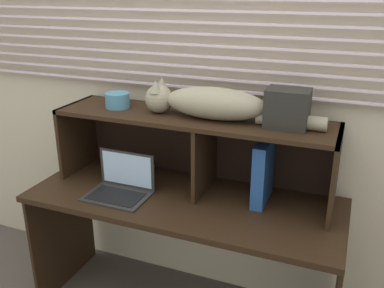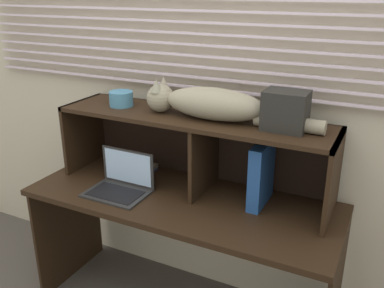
{
  "view_description": "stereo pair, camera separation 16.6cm",
  "coord_description": "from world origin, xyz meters",
  "px_view_note": "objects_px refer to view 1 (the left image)",
  "views": [
    {
      "loc": [
        0.75,
        -1.55,
        1.74
      ],
      "look_at": [
        0.0,
        0.32,
        0.98
      ],
      "focal_mm": 39.46,
      "sensor_mm": 36.0,
      "label": 1
    },
    {
      "loc": [
        0.9,
        -1.48,
        1.74
      ],
      "look_at": [
        0.0,
        0.32,
        0.98
      ],
      "focal_mm": 39.46,
      "sensor_mm": 36.0,
      "label": 2
    }
  ],
  "objects_px": {
    "binder_upright": "(263,171)",
    "storage_box": "(287,108)",
    "cat": "(210,103)",
    "laptop": "(121,186)",
    "small_basket": "(118,100)",
    "book_stack": "(131,174)"
  },
  "relations": [
    {
      "from": "binder_upright",
      "to": "storage_box",
      "type": "bearing_deg",
      "value": 0.0
    },
    {
      "from": "cat",
      "to": "laptop",
      "type": "distance_m",
      "value": 0.63
    },
    {
      "from": "storage_box",
      "to": "small_basket",
      "type": "bearing_deg",
      "value": 180.0
    },
    {
      "from": "cat",
      "to": "storage_box",
      "type": "height_order",
      "value": "storage_box"
    },
    {
      "from": "binder_upright",
      "to": "book_stack",
      "type": "xyz_separation_m",
      "value": [
        -0.74,
        0.0,
        -0.14
      ]
    },
    {
      "from": "storage_box",
      "to": "book_stack",
      "type": "bearing_deg",
      "value": 179.84
    },
    {
      "from": "binder_upright",
      "to": "small_basket",
      "type": "distance_m",
      "value": 0.85
    },
    {
      "from": "book_stack",
      "to": "storage_box",
      "type": "bearing_deg",
      "value": -0.16
    },
    {
      "from": "book_stack",
      "to": "storage_box",
      "type": "height_order",
      "value": "storage_box"
    },
    {
      "from": "book_stack",
      "to": "small_basket",
      "type": "xyz_separation_m",
      "value": [
        -0.06,
        -0.0,
        0.42
      ]
    },
    {
      "from": "laptop",
      "to": "storage_box",
      "type": "height_order",
      "value": "storage_box"
    },
    {
      "from": "book_stack",
      "to": "small_basket",
      "type": "distance_m",
      "value": 0.42
    },
    {
      "from": "laptop",
      "to": "cat",
      "type": "bearing_deg",
      "value": 26.35
    },
    {
      "from": "cat",
      "to": "laptop",
      "type": "height_order",
      "value": "cat"
    },
    {
      "from": "laptop",
      "to": "storage_box",
      "type": "distance_m",
      "value": 0.92
    },
    {
      "from": "binder_upright",
      "to": "laptop",
      "type": "bearing_deg",
      "value": -163.69
    },
    {
      "from": "laptop",
      "to": "binder_upright",
      "type": "xyz_separation_m",
      "value": [
        0.69,
        0.2,
        0.12
      ]
    },
    {
      "from": "binder_upright",
      "to": "small_basket",
      "type": "relative_size",
      "value": 2.47
    },
    {
      "from": "laptop",
      "to": "storage_box",
      "type": "relative_size",
      "value": 1.63
    },
    {
      "from": "small_basket",
      "to": "storage_box",
      "type": "height_order",
      "value": "storage_box"
    },
    {
      "from": "binder_upright",
      "to": "book_stack",
      "type": "height_order",
      "value": "binder_upright"
    },
    {
      "from": "laptop",
      "to": "binder_upright",
      "type": "height_order",
      "value": "binder_upright"
    }
  ]
}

